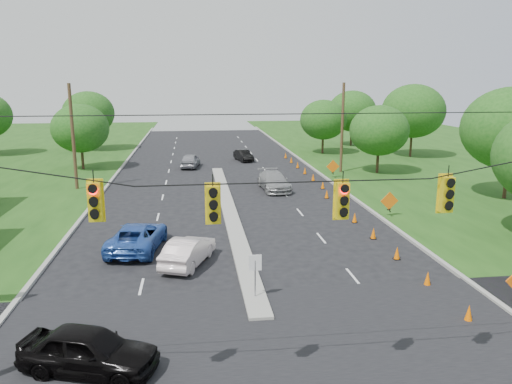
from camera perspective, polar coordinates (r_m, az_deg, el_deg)
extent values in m
plane|color=black|center=(16.77, 2.66, -20.83)|extent=(160.00, 160.00, 0.00)
cube|color=black|center=(16.77, 2.66, -20.83)|extent=(160.00, 14.00, 0.02)
cube|color=gray|center=(45.36, -16.79, 0.38)|extent=(0.25, 110.00, 0.16)
cube|color=gray|center=(46.46, 8.58, 1.07)|extent=(0.25, 110.00, 0.16)
cube|color=gray|center=(36.05, -3.09, -2.20)|extent=(1.00, 34.00, 0.18)
cylinder|color=gray|center=(21.60, -0.10, -10.07)|extent=(0.06, 0.06, 1.80)
cube|color=white|center=(21.30, -0.10, -8.09)|extent=(0.55, 0.04, 0.70)
cylinder|color=black|center=(13.19, 3.72, 2.81)|extent=(24.00, 0.04, 0.04)
cube|color=yellow|center=(13.35, -17.91, -1.07)|extent=(0.34, 0.24, 1.00)
cube|color=yellow|center=(13.16, -4.92, -1.46)|extent=(0.34, 0.24, 1.00)
cube|color=yellow|center=(13.75, 9.81, -0.99)|extent=(0.34, 0.24, 1.00)
cube|color=yellow|center=(14.88, 20.94, -0.26)|extent=(0.34, 0.24, 1.00)
cylinder|color=#422D1C|center=(45.13, -20.18, 5.88)|extent=(0.28, 0.28, 9.00)
cylinder|color=#422D1C|center=(51.23, 9.83, 7.19)|extent=(0.28, 0.28, 9.00)
cone|color=#FF6A00|center=(21.71, 23.15, -12.62)|extent=(0.32, 0.32, 0.70)
cone|color=#FF6A00|center=(24.51, 19.02, -9.34)|extent=(0.32, 0.32, 0.70)
cone|color=#FF6A00|center=(27.47, 15.82, -6.72)|extent=(0.32, 0.32, 0.70)
cone|color=#FF6A00|center=(30.55, 13.27, -4.60)|extent=(0.32, 0.32, 0.70)
cone|color=#FF6A00|center=(33.71, 11.21, -2.87)|extent=(0.32, 0.32, 0.70)
cone|color=#FF6A00|center=(36.93, 9.51, -1.43)|extent=(0.32, 0.32, 0.70)
cone|color=#FF6A00|center=(40.20, 8.09, -0.23)|extent=(0.32, 0.32, 0.70)
cone|color=#FF6A00|center=(43.65, 7.64, 0.81)|extent=(0.32, 0.32, 0.70)
cone|color=#FF6A00|center=(46.97, 6.56, 1.69)|extent=(0.32, 0.32, 0.70)
cone|color=#FF6A00|center=(50.32, 5.61, 2.45)|extent=(0.32, 0.32, 0.70)
cone|color=#FF6A00|center=(53.68, 4.78, 3.11)|extent=(0.32, 0.32, 0.70)
cone|color=#FF6A00|center=(57.07, 4.05, 3.69)|extent=(0.32, 0.32, 0.70)
cone|color=#FF6A00|center=(60.46, 3.40, 4.21)|extent=(0.32, 0.32, 0.70)
cube|color=black|center=(35.51, 14.94, -1.93)|extent=(0.06, 0.58, 0.26)
cube|color=black|center=(35.51, 14.94, -1.93)|extent=(0.06, 0.58, 0.26)
cube|color=orange|center=(35.37, 15.00, -0.99)|extent=(1.27, 0.05, 1.27)
cube|color=black|center=(48.44, 8.76, 2.20)|extent=(0.06, 0.58, 0.26)
cube|color=black|center=(48.44, 8.76, 2.20)|extent=(0.06, 0.58, 0.26)
cube|color=orange|center=(48.33, 8.78, 2.90)|extent=(1.27, 0.05, 1.27)
cylinder|color=black|center=(55.55, -19.22, 3.72)|extent=(0.28, 0.28, 2.52)
ellipsoid|color=#194C14|center=(55.19, -19.45, 6.87)|extent=(5.88, 5.88, 5.04)
cylinder|color=black|center=(70.50, -18.39, 5.69)|extent=(0.28, 0.28, 2.88)
ellipsoid|color=#194C14|center=(70.20, -18.59, 8.54)|extent=(6.72, 6.72, 5.76)
cylinder|color=black|center=(44.01, 26.67, 1.34)|extent=(0.28, 0.28, 3.24)
ellipsoid|color=#194C14|center=(43.50, 27.19, 6.46)|extent=(7.56, 7.56, 6.48)
cylinder|color=black|center=(51.83, 13.72, 3.46)|extent=(0.28, 0.28, 2.52)
ellipsoid|color=#194C14|center=(51.45, 13.90, 6.85)|extent=(5.88, 5.88, 5.04)
cylinder|color=black|center=(64.00, 17.29, 5.28)|extent=(0.28, 0.28, 3.24)
ellipsoid|color=#194C14|center=(63.65, 17.52, 8.81)|extent=(7.56, 7.56, 6.48)
cylinder|color=black|center=(72.76, 10.82, 6.31)|extent=(0.28, 0.28, 2.88)
ellipsoid|color=#194C14|center=(72.47, 10.93, 9.08)|extent=(6.72, 6.72, 5.76)
cylinder|color=black|center=(64.42, 7.63, 5.46)|extent=(0.28, 0.28, 2.52)
ellipsoid|color=#194C14|center=(64.11, 7.71, 8.19)|extent=(5.88, 5.88, 5.04)
imported|color=black|center=(17.65, -18.55, -16.78)|extent=(4.83, 3.11, 1.53)
imported|color=silver|center=(25.89, -7.76, -6.68)|extent=(3.00, 4.61, 1.44)
imported|color=#2952AA|center=(28.55, -13.40, -4.97)|extent=(3.34, 5.81, 1.52)
imported|color=gray|center=(42.80, 2.05, 1.26)|extent=(2.48, 5.44, 1.54)
imported|color=gray|center=(54.32, -7.52, 3.58)|extent=(2.41, 4.62, 1.50)
imported|color=black|center=(58.31, -1.45, 4.20)|extent=(2.15, 4.06, 1.27)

